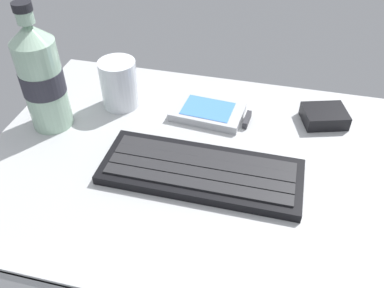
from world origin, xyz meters
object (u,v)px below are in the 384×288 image
object	(u,v)px
charger_block	(324,116)
water_bottle	(41,77)
juice_cup	(119,85)
handheld_device	(211,112)
keyboard	(201,171)

from	to	relation	value
charger_block	water_bottle	bearing A→B (deg)	-165.95
juice_cup	charger_block	world-z (taller)	juice_cup
water_bottle	charger_block	xyz separation A→B (cm)	(44.25, 11.08, -7.81)
handheld_device	juice_cup	xyz separation A→B (cm)	(-16.35, -0.33, 3.18)
keyboard	handheld_device	size ratio (longest dim) A/B	2.20
handheld_device	charger_block	distance (cm)	19.00
keyboard	charger_block	bearing A→B (deg)	45.07
water_bottle	charger_block	size ratio (longest dim) A/B	2.97
keyboard	juice_cup	distance (cm)	23.02
handheld_device	charger_block	bearing A→B (deg)	8.44
juice_cup	charger_block	distance (cm)	35.38
juice_cup	water_bottle	bearing A→B (deg)	-138.86
handheld_device	juice_cup	size ratio (longest dim) A/B	1.56
keyboard	juice_cup	bearing A→B (deg)	141.29
juice_cup	water_bottle	size ratio (longest dim) A/B	0.41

